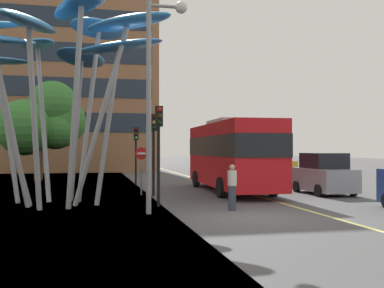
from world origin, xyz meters
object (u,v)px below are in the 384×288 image
Objects in this scene: car_parked_far at (271,168)px; car_side_street at (246,164)px; traffic_light_island_mid at (136,143)px; red_bus at (231,152)px; car_parked_mid at (324,175)px; traffic_light_kerb_far at (154,137)px; street_lamp at (158,77)px; car_far_side at (217,163)px; pedestrian at (232,187)px; leaf_sculpture at (58,48)px; traffic_light_kerb_near at (159,134)px; no_entry_sign at (141,163)px.

car_side_street is at bearing 85.33° from car_parked_far.
car_parked_far is (8.51, -1.10, -1.54)m from traffic_light_island_mid.
red_bus is 2.74× the size of car_parked_mid.
traffic_light_kerb_far is 6.29m from street_lamp.
car_far_side reaches higher than pedestrian.
street_lamp is at bearing -123.57° from red_bus.
car_parked_far is (3.98, 4.26, -1.01)m from red_bus.
red_bus is 18.06m from car_far_side.
car_far_side is at bearing 59.71° from leaf_sculpture.
traffic_light_kerb_near reaches higher than pedestrian.
car_side_street is at bearing 51.04° from no_entry_sign.
car_parked_far is at bearing 61.83° from pedestrian.
no_entry_sign is at bearing -170.09° from red_bus.
pedestrian is (6.41, -3.21, -5.53)m from leaf_sculpture.
traffic_light_kerb_far reaches higher than car_side_street.
leaf_sculpture is 2.57× the size of car_parked_far.
traffic_light_kerb_near is 1.68× the size of no_entry_sign.
car_far_side is (12.62, 21.60, -5.40)m from leaf_sculpture.
traffic_light_island_mid reaches higher than car_parked_mid.
red_bus is at bearing -112.83° from car_side_street.
traffic_light_kerb_far is at bearing -145.13° from car_parked_far.
pedestrian is (2.48, -1.64, -1.99)m from traffic_light_kerb_near.
leaf_sculpture reaches higher than street_lamp.
car_parked_mid is 8.03m from pedestrian.
street_lamp is at bearing -175.16° from pedestrian.
traffic_light_island_mid is at bearing 130.17° from red_bus.
pedestrian is at bearing -118.17° from car_parked_far.
traffic_light_kerb_near is 1.00× the size of traffic_light_kerb_far.
traffic_light_kerb_near is (-4.65, -5.60, 0.76)m from red_bus.
no_entry_sign is at bearing 88.92° from street_lamp.
traffic_light_kerb_far is 10.28m from car_parked_far.
street_lamp is (-0.31, -1.88, 1.94)m from traffic_light_kerb_near.
red_bus reaches higher than traffic_light_island_mid.
traffic_light_island_mid is 10.62m from car_side_street.
traffic_light_island_mid is at bearing -149.34° from car_side_street.
leaf_sculpture is 2.70× the size of traffic_light_kerb_far.
traffic_light_kerb_near is 9.58m from car_parked_mid.
traffic_light_kerb_near reaches higher than car_parked_far.
car_far_side is 26.88m from street_lamp.
street_lamp is at bearing -127.32° from car_parked_far.
traffic_light_kerb_far is at bearing -160.49° from red_bus.
leaf_sculpture reaches higher than traffic_light_kerb_near.
car_parked_far is 0.95× the size of car_side_street.
pedestrian is (2.15, -5.71, -1.98)m from traffic_light_kerb_far.
red_bus is 7.66m from pedestrian.
car_parked_far is at bearing -90.21° from car_far_side.
traffic_light_kerb_near reaches higher than traffic_light_kerb_far.
pedestrian is at bearing -79.43° from traffic_light_island_mid.
car_parked_far is 15.22m from street_lamp.
red_bus is at bearing 56.43° from street_lamp.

